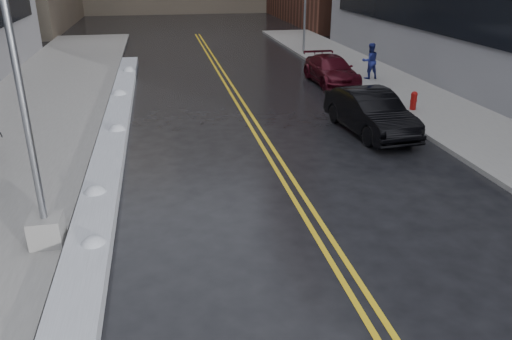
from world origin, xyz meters
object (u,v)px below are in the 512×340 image
lamppost (29,135)px  fire_hydrant (414,100)px  car_black (370,112)px  pedestrian_east (370,61)px  car_maroon (331,70)px

lamppost → fire_hydrant: lamppost is taller
fire_hydrant → car_black: 3.33m
fire_hydrant → pedestrian_east: pedestrian_east is taller
lamppost → fire_hydrant: 14.81m
car_black → fire_hydrant: bearing=31.2°
lamppost → car_black: lamppost is taller
lamppost → car_maroon: bearing=51.6°
fire_hydrant → car_black: size_ratio=0.16×
car_black → lamppost: bearing=-153.2°
fire_hydrant → lamppost: bearing=-147.0°
pedestrian_east → car_maroon: (-2.01, -0.06, -0.36)m
lamppost → pedestrian_east: lamppost is taller
lamppost → pedestrian_east: bearing=46.9°
pedestrian_east → lamppost: bearing=43.2°
fire_hydrant → car_maroon: size_ratio=0.16×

